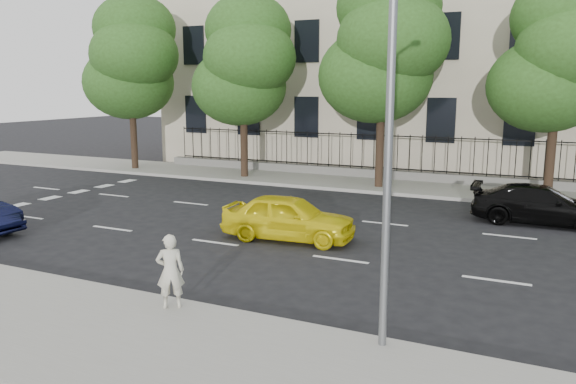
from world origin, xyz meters
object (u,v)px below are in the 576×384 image
Objects in this scene: black_sedan at (541,205)px; woman_near at (170,271)px; street_light at (400,55)px; yellow_taxi at (289,217)px.

black_sedan is 2.93× the size of woman_near.
street_light is at bearing 166.73° from black_sedan.
woman_near is at bearing 148.85° from black_sedan.
street_light is 6.13m from woman_near.
woman_near is (-4.39, -0.72, -4.22)m from street_light.
yellow_taxi is 2.63× the size of woman_near.
yellow_taxi is 8.85m from black_sedan.
yellow_taxi is 0.90× the size of black_sedan.
yellow_taxi reaches higher than black_sedan.
street_light is 1.97× the size of yellow_taxi.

